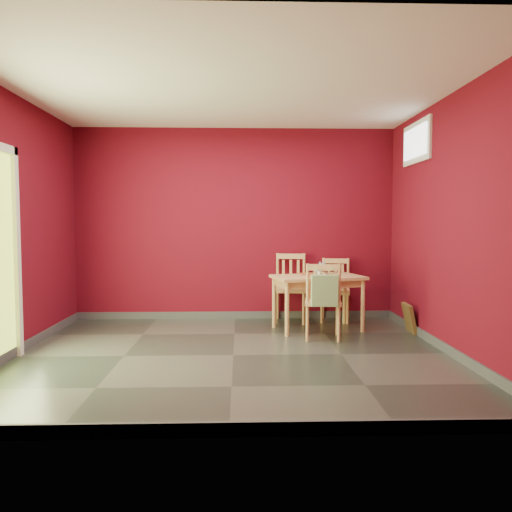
{
  "coord_description": "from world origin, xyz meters",
  "views": [
    {
      "loc": [
        0.07,
        -5.09,
        1.36
      ],
      "look_at": [
        0.25,
        0.45,
        1.0
      ],
      "focal_mm": 35.0,
      "sensor_mm": 36.0,
      "label": 1
    }
  ],
  "objects_px": {
    "tote_bag": "(324,290)",
    "picture_frame": "(409,318)",
    "chair_far_left": "(290,287)",
    "cat": "(320,267)",
    "dining_table": "(318,282)",
    "chair_far_right": "(335,289)",
    "chair_near": "(323,300)"
  },
  "relations": [
    {
      "from": "tote_bag",
      "to": "picture_frame",
      "type": "relative_size",
      "value": 1.15
    },
    {
      "from": "chair_far_left",
      "to": "cat",
      "type": "bearing_deg",
      "value": -54.06
    },
    {
      "from": "dining_table",
      "to": "chair_far_right",
      "type": "height_order",
      "value": "chair_far_right"
    },
    {
      "from": "tote_bag",
      "to": "cat",
      "type": "xyz_separation_m",
      "value": [
        0.08,
        0.83,
        0.19
      ]
    },
    {
      "from": "chair_far_right",
      "to": "tote_bag",
      "type": "xyz_separation_m",
      "value": [
        -0.38,
        -1.32,
        0.16
      ]
    },
    {
      "from": "dining_table",
      "to": "cat",
      "type": "xyz_separation_m",
      "value": [
        0.04,
        0.1,
        0.19
      ]
    },
    {
      "from": "cat",
      "to": "tote_bag",
      "type": "bearing_deg",
      "value": -87.16
    },
    {
      "from": "chair_far_left",
      "to": "cat",
      "type": "relative_size",
      "value": 2.37
    },
    {
      "from": "chair_near",
      "to": "picture_frame",
      "type": "bearing_deg",
      "value": 15.84
    },
    {
      "from": "chair_far_right",
      "to": "cat",
      "type": "relative_size",
      "value": 2.19
    },
    {
      "from": "chair_far_left",
      "to": "chair_near",
      "type": "height_order",
      "value": "chair_far_left"
    },
    {
      "from": "cat",
      "to": "picture_frame",
      "type": "xyz_separation_m",
      "value": [
        1.08,
        -0.29,
        -0.62
      ]
    },
    {
      "from": "chair_far_left",
      "to": "chair_near",
      "type": "xyz_separation_m",
      "value": [
        0.28,
        -1.08,
        -0.02
      ]
    },
    {
      "from": "chair_far_left",
      "to": "chair_far_right",
      "type": "bearing_deg",
      "value": 2.22
    },
    {
      "from": "dining_table",
      "to": "chair_far_right",
      "type": "bearing_deg",
      "value": 59.95
    },
    {
      "from": "picture_frame",
      "to": "chair_far_left",
      "type": "bearing_deg",
      "value": 152.03
    },
    {
      "from": "chair_far_left",
      "to": "cat",
      "type": "height_order",
      "value": "chair_far_left"
    },
    {
      "from": "chair_far_left",
      "to": "tote_bag",
      "type": "xyz_separation_m",
      "value": [
        0.26,
        -1.29,
        0.12
      ]
    },
    {
      "from": "cat",
      "to": "picture_frame",
      "type": "relative_size",
      "value": 1.09
    },
    {
      "from": "tote_bag",
      "to": "picture_frame",
      "type": "bearing_deg",
      "value": 24.91
    },
    {
      "from": "dining_table",
      "to": "picture_frame",
      "type": "height_order",
      "value": "dining_table"
    },
    {
      "from": "chair_near",
      "to": "cat",
      "type": "xyz_separation_m",
      "value": [
        0.06,
        0.61,
        0.33
      ]
    },
    {
      "from": "tote_bag",
      "to": "chair_far_right",
      "type": "bearing_deg",
      "value": 74.03
    },
    {
      "from": "chair_near",
      "to": "tote_bag",
      "type": "distance_m",
      "value": 0.26
    },
    {
      "from": "chair_far_right",
      "to": "picture_frame",
      "type": "bearing_deg",
      "value": -44.73
    },
    {
      "from": "chair_far_left",
      "to": "tote_bag",
      "type": "bearing_deg",
      "value": -78.78
    },
    {
      "from": "dining_table",
      "to": "chair_far_right",
      "type": "distance_m",
      "value": 0.7
    },
    {
      "from": "dining_table",
      "to": "cat",
      "type": "bearing_deg",
      "value": 65.33
    },
    {
      "from": "cat",
      "to": "picture_frame",
      "type": "distance_m",
      "value": 1.28
    },
    {
      "from": "chair_near",
      "to": "picture_frame",
      "type": "distance_m",
      "value": 1.22
    },
    {
      "from": "chair_far_left",
      "to": "chair_far_right",
      "type": "relative_size",
      "value": 1.08
    },
    {
      "from": "dining_table",
      "to": "picture_frame",
      "type": "xyz_separation_m",
      "value": [
        1.12,
        -0.19,
        -0.43
      ]
    }
  ]
}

